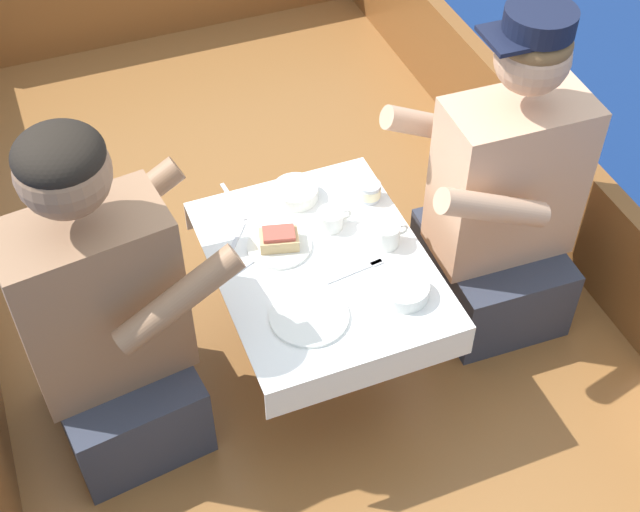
{
  "coord_description": "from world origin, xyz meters",
  "views": [
    {
      "loc": [
        -0.61,
        -1.65,
        2.49
      ],
      "look_at": [
        0.0,
        -0.12,
        0.78
      ],
      "focal_mm": 50.0,
      "sensor_mm": 36.0,
      "label": 1
    }
  ],
  "objects_px": {
    "tin_can": "(369,191)",
    "coffee_cup_port": "(387,234)",
    "person_port": "(106,323)",
    "person_starboard": "(502,204)",
    "coffee_cup_starboard": "(331,220)",
    "sandwich": "(279,239)"
  },
  "relations": [
    {
      "from": "tin_can",
      "to": "coffee_cup_port",
      "type": "bearing_deg",
      "value": -99.1
    },
    {
      "from": "coffee_cup_port",
      "to": "tin_can",
      "type": "bearing_deg",
      "value": 80.9
    },
    {
      "from": "person_port",
      "to": "person_starboard",
      "type": "xyz_separation_m",
      "value": [
        1.16,
        0.03,
        -0.01
      ]
    },
    {
      "from": "person_starboard",
      "to": "coffee_cup_port",
      "type": "relative_size",
      "value": 10.27
    },
    {
      "from": "tin_can",
      "to": "coffee_cup_starboard",
      "type": "bearing_deg",
      "value": -154.33
    },
    {
      "from": "sandwich",
      "to": "coffee_cup_starboard",
      "type": "xyz_separation_m",
      "value": [
        0.16,
        0.02,
        -0.0
      ]
    },
    {
      "from": "sandwich",
      "to": "tin_can",
      "type": "xyz_separation_m",
      "value": [
        0.31,
        0.09,
        -0.0
      ]
    },
    {
      "from": "person_starboard",
      "to": "coffee_cup_port",
      "type": "xyz_separation_m",
      "value": [
        -0.39,
        -0.04,
        0.05
      ]
    },
    {
      "from": "sandwich",
      "to": "tin_can",
      "type": "distance_m",
      "value": 0.32
    },
    {
      "from": "person_starboard",
      "to": "coffee_cup_starboard",
      "type": "height_order",
      "value": "person_starboard"
    },
    {
      "from": "coffee_cup_port",
      "to": "person_port",
      "type": "bearing_deg",
      "value": 178.97
    },
    {
      "from": "sandwich",
      "to": "tin_can",
      "type": "height_order",
      "value": "sandwich"
    },
    {
      "from": "sandwich",
      "to": "coffee_cup_port",
      "type": "bearing_deg",
      "value": -18.51
    },
    {
      "from": "person_starboard",
      "to": "person_port",
      "type": "bearing_deg",
      "value": 3.4
    },
    {
      "from": "sandwich",
      "to": "coffee_cup_starboard",
      "type": "distance_m",
      "value": 0.16
    },
    {
      "from": "person_port",
      "to": "person_starboard",
      "type": "distance_m",
      "value": 1.16
    },
    {
      "from": "coffee_cup_starboard",
      "to": "sandwich",
      "type": "bearing_deg",
      "value": -172.66
    },
    {
      "from": "person_port",
      "to": "person_starboard",
      "type": "bearing_deg",
      "value": -6.07
    },
    {
      "from": "person_port",
      "to": "person_starboard",
      "type": "relative_size",
      "value": 0.98
    },
    {
      "from": "tin_can",
      "to": "sandwich",
      "type": "bearing_deg",
      "value": -163.47
    },
    {
      "from": "coffee_cup_starboard",
      "to": "coffee_cup_port",
      "type": "bearing_deg",
      "value": -44.13
    },
    {
      "from": "sandwich",
      "to": "coffee_cup_port",
      "type": "distance_m",
      "value": 0.29
    }
  ]
}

